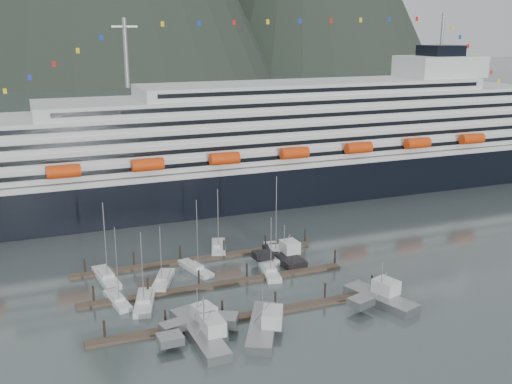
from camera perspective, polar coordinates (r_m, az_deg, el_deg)
ground at (r=105.63m, az=-0.59°, el=-9.17°), size 1600.00×1600.00×0.00m
cruise_ship at (r=161.59m, az=2.39°, el=3.93°), size 210.00×30.40×50.30m
dock_near at (r=95.54m, az=-1.23°, el=-11.73°), size 48.18×2.28×3.20m
dock_mid at (r=106.66m, az=-3.69°, el=-8.77°), size 48.18×2.28×3.20m
dock_far at (r=118.16m, az=-5.64°, el=-6.36°), size 48.18×2.28×3.20m
sailboat_a at (r=101.10m, az=-10.55°, el=-10.34°), size 5.45×10.18×13.44m
sailboat_b at (r=102.78m, az=-13.05°, el=-10.06°), size 3.63×8.80×13.76m
sailboat_c at (r=108.66m, az=-8.85°, el=-8.40°), size 6.23×9.88×11.45m
sailboat_d at (r=113.14m, az=-5.78°, el=-7.31°), size 4.67×10.01×14.42m
sailboat_e at (r=112.02m, az=-14.07°, el=-7.93°), size 4.06×10.93×15.30m
sailboat_f at (r=123.16m, az=-3.59°, el=-5.34°), size 5.45×9.81×13.62m
sailboat_g at (r=120.30m, az=1.80°, el=-5.82°), size 5.11×11.39×16.94m
sailboat_h at (r=111.31m, az=1.32°, el=-7.62°), size 4.22×9.31×11.67m
trawler_a at (r=88.81m, az=-5.04°, el=-13.57°), size 9.67×13.42×7.32m
trawler_b at (r=92.44m, az=-5.63°, el=-12.36°), size 9.34×11.87×7.36m
trawler_c at (r=91.46m, az=0.52°, el=-12.59°), size 12.29×14.78×7.51m
trawler_d at (r=101.99m, az=11.72°, el=-9.83°), size 10.80×13.58×7.78m
trawler_e at (r=117.69m, az=2.64°, el=-6.04°), size 9.29×12.19×7.85m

